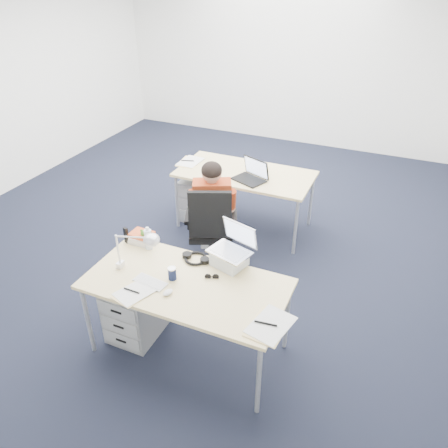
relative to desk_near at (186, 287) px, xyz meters
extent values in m
plane|color=black|center=(-0.81, 1.74, -0.68)|extent=(7.00, 7.00, 0.00)
cube|color=white|center=(-0.81, 5.24, 0.72)|extent=(6.00, 0.02, 2.80)
cube|color=#D7BE7C|center=(0.00, 0.00, 0.03)|extent=(1.60, 0.80, 0.03)
cylinder|color=#B7BABC|center=(-0.75, -0.35, -0.33)|extent=(0.04, 0.04, 0.70)
cylinder|color=#B7BABC|center=(0.75, -0.35, -0.33)|extent=(0.04, 0.04, 0.70)
cylinder|color=#B7BABC|center=(-0.75, 0.35, -0.33)|extent=(0.04, 0.04, 0.70)
cylinder|color=#B7BABC|center=(0.75, 0.35, -0.33)|extent=(0.04, 0.04, 0.70)
cube|color=#D7BE7C|center=(-0.32, 2.10, 0.03)|extent=(1.60, 0.80, 0.03)
cylinder|color=#B7BABC|center=(-1.07, 1.75, -0.33)|extent=(0.04, 0.04, 0.70)
cylinder|color=#B7BABC|center=(0.43, 1.75, -0.33)|extent=(0.04, 0.04, 0.70)
cylinder|color=#B7BABC|center=(-1.07, 2.45, -0.33)|extent=(0.04, 0.04, 0.70)
cylinder|color=#B7BABC|center=(0.43, 2.45, -0.33)|extent=(0.04, 0.04, 0.70)
cylinder|color=black|center=(-0.32, 1.16, -0.43)|extent=(0.04, 0.04, 0.40)
cube|color=black|center=(-0.32, 1.16, -0.22)|extent=(0.58, 0.58, 0.07)
cube|color=black|center=(-0.24, 0.95, 0.10)|extent=(0.41, 0.21, 0.50)
cube|color=#9F3616|center=(-0.32, 1.17, 0.08)|extent=(0.43, 0.35, 0.52)
sphere|color=tan|center=(-0.32, 1.17, 0.44)|extent=(0.20, 0.20, 0.20)
cube|color=gray|center=(-0.52, 0.00, -0.41)|extent=(0.40, 0.50, 0.55)
cube|color=gray|center=(-0.92, 2.09, -0.41)|extent=(0.40, 0.50, 0.55)
cube|color=white|center=(-0.26, -0.11, 0.05)|extent=(0.29, 0.15, 0.01)
ellipsoid|color=white|center=(-0.06, -0.18, 0.06)|extent=(0.08, 0.10, 0.03)
cylinder|color=#131B3D|center=(-0.12, 0.00, 0.10)|extent=(0.08, 0.08, 0.11)
cylinder|color=silver|center=(-0.52, 0.29, 0.15)|extent=(0.08, 0.08, 0.21)
cube|color=silver|center=(-0.62, 0.35, 0.09)|extent=(0.24, 0.20, 0.10)
cube|color=black|center=(-0.75, 0.29, 0.12)|extent=(0.05, 0.04, 0.15)
cube|color=#FADC91|center=(-0.30, -0.27, 0.05)|extent=(0.29, 0.35, 0.01)
cube|color=#FADC91|center=(0.75, -0.19, 0.05)|extent=(0.30, 0.38, 0.01)
cylinder|color=white|center=(-0.14, 2.22, 0.10)|extent=(0.10, 0.10, 0.11)
cube|color=white|center=(-1.07, 2.11, 0.05)|extent=(0.24, 0.34, 0.01)
camera|label=1|loc=(1.35, -2.34, 2.23)|focal=35.00mm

